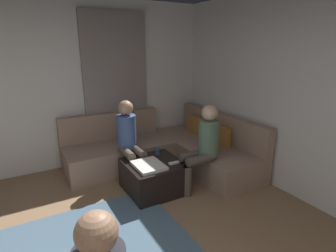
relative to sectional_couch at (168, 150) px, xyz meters
The scene contains 9 objects.
wall_left 2.33m from the sectional_couch, 114.60° to the right, with size 0.12×6.00×2.70m, color silver.
curtain_panel 1.36m from the sectional_couch, 142.74° to the right, with size 0.06×1.10×2.50m, color gray.
sectional_couch is the anchor object (origin of this frame).
ottoman 0.84m from the sectional_couch, 42.82° to the right, with size 0.76×0.76×0.42m, color black.
folded_blanket 1.01m from the sectional_couch, 43.97° to the right, with size 0.44×0.36×0.04m, color white.
coffee_mug 0.59m from the sectional_couch, 44.62° to the right, with size 0.08×0.08×0.10m, color #334C72.
game_remote 0.88m from the sectional_couch, 23.81° to the right, with size 0.05×0.15×0.02m, color white.
person_on_couch_back 0.96m from the sectional_couch, ahead, with size 0.30×0.60×1.20m.
person_on_couch_side 0.83m from the sectional_couch, 78.54° to the right, with size 0.60×0.30×1.20m.
Camera 1 is at (1.61, -0.21, 1.95)m, focal length 28.89 mm.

